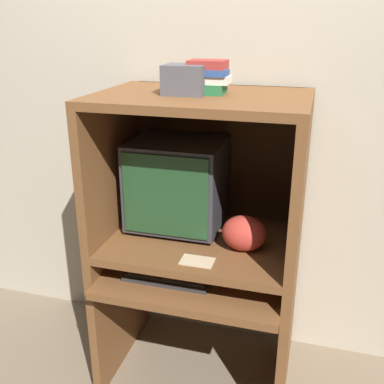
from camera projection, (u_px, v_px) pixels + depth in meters
name	position (u px, v px, depth m)	size (l,w,h in m)	color
wall_back	(221.00, 106.00, 2.22)	(6.00, 0.06, 2.60)	#B2A893
desk_base	(198.00, 310.00, 2.16)	(0.89, 0.69, 0.62)	brown
desk_monitor_shelf	(201.00, 244.00, 2.09)	(0.89, 0.63, 0.13)	brown
hutch_upper	(203.00, 146.00, 1.95)	(0.89, 0.63, 0.66)	brown
crt_monitor	(178.00, 183.00, 2.12)	(0.43, 0.38, 0.43)	#333338
keyboard	(169.00, 276.00, 1.99)	(0.38, 0.16, 0.03)	#2D2D30
mouse	(224.00, 284.00, 1.93)	(0.06, 0.04, 0.03)	#28282B
snack_bag	(244.00, 233.00, 1.94)	(0.19, 0.14, 0.16)	#BC382D
book_stack	(208.00, 78.00, 1.82)	(0.17, 0.12, 0.13)	#236638
paper_card	(197.00, 261.00, 1.87)	(0.14, 0.09, 0.00)	#CCB28C
storage_box	(185.00, 80.00, 1.81)	(0.17, 0.14, 0.12)	#4C4C51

